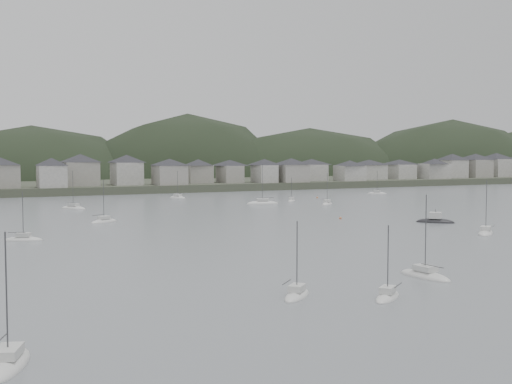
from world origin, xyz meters
TOP-DOWN VIEW (x-y plane):
  - ground at (0.00, 0.00)m, footprint 900.00×900.00m
  - far_shore_land at (0.00, 295.00)m, footprint 900.00×250.00m
  - forested_ridge at (4.83, 269.40)m, footprint 851.55×103.94m
  - waterfront_town at (50.59, 183.34)m, footprint 451.48×28.46m
  - moored_fleet at (-9.26, 57.40)m, footprint 253.26×177.43m
  - motor_launch_near at (30.29, 44.02)m, footprint 8.11×8.26m
  - mooring_buoys at (13.87, 53.67)m, footprint 177.13×118.34m

SIDE VIEW (x-z plane):
  - forested_ridge at x=4.83m, z-range -62.57..40.00m
  - ground at x=0.00m, z-range 0.00..0.00m
  - mooring_buoys at x=13.87m, z-range -0.20..0.50m
  - moored_fleet at x=-9.26m, z-range -6.50..6.85m
  - motor_launch_near at x=30.29m, z-range -1.73..2.30m
  - far_shore_land at x=0.00m, z-range 0.00..3.00m
  - waterfront_town at x=50.59m, z-range 2.20..15.12m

